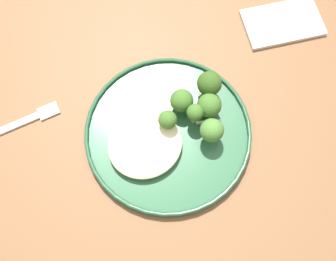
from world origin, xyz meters
The scene contains 19 objects.
ground centered at (0.00, 0.00, 0.00)m, with size 6.00×6.00×0.00m, color #47423D.
wooden_dining_table centered at (0.00, 0.00, 0.66)m, with size 1.40×1.00×0.74m.
dinner_plate centered at (0.01, 0.04, 0.75)m, with size 0.29×0.29×0.02m.
noodle_bed centered at (0.06, 0.04, 0.76)m, with size 0.13×0.12×0.03m.
seared_scallop_rear_pale centered at (0.07, 0.00, 0.76)m, with size 0.02×0.02×0.01m.
seared_scallop_center_golden centered at (0.04, 0.00, 0.76)m, with size 0.03×0.03×0.01m.
seared_scallop_large_seared centered at (0.05, 0.02, 0.76)m, with size 0.03×0.03×0.02m.
seared_scallop_front_small centered at (0.08, 0.04, 0.76)m, with size 0.03×0.03×0.02m.
broccoli_floret_beside_noodles centered at (0.01, 0.03, 0.79)m, with size 0.03×0.03×0.06m.
broccoli_floret_left_leaning centered at (-0.05, 0.08, 0.78)m, with size 0.04×0.04×0.06m.
broccoli_floret_near_rim centered at (-0.04, 0.04, 0.79)m, with size 0.03×0.03×0.05m.
broccoli_floret_split_head centered at (-0.03, 0.01, 0.78)m, with size 0.04×0.04×0.05m.
broccoli_floret_rear_charred centered at (-0.09, 0.01, 0.79)m, with size 0.04×0.04×0.06m.
broccoli_floret_small_sprig centered at (-0.07, 0.04, 0.78)m, with size 0.04×0.04×0.05m.
onion_sliver_short_strip centered at (-0.04, 0.02, 0.75)m, with size 0.04×0.01×0.00m, color silver.
onion_sliver_curled_piece centered at (-0.06, 0.06, 0.75)m, with size 0.04×0.01×0.00m, color silver.
onion_sliver_pale_crescent centered at (-0.07, 0.00, 0.75)m, with size 0.05×0.01×0.00m, color silver.
dinner_fork centered at (0.24, -0.11, 0.74)m, with size 0.19×0.03×0.00m.
folded_napkin centered at (-0.30, -0.05, 0.74)m, with size 0.15×0.09×0.01m, color silver.
Camera 1 is at (0.13, 0.23, 1.39)m, focal length 41.90 mm.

